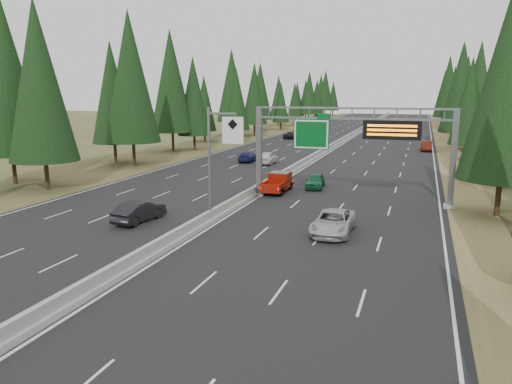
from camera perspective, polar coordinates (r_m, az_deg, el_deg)
road at (r=87.85m, az=9.34°, el=5.31°), size 32.00×260.00×0.08m
shoulder_right at (r=86.85m, az=21.04°, el=4.63°), size 3.60×260.00×0.06m
shoulder_left at (r=92.34m, az=-1.67°, el=5.74°), size 3.60×260.00×0.06m
median_barrier at (r=87.81m, az=9.35°, el=5.55°), size 0.70×260.00×0.85m
sign_gantry at (r=41.63m, az=11.66°, el=5.86°), size 16.75×0.98×7.80m
hov_sign_pole at (r=34.22m, az=-4.49°, el=4.00°), size 2.80×0.50×8.00m
tree_row_right at (r=86.01m, az=24.12°, el=10.71°), size 11.49×240.68×18.48m
tree_row_left at (r=79.73m, az=-8.45°, el=11.26°), size 11.99×238.36×18.80m
silver_minivan at (r=32.71m, az=8.83°, el=-3.44°), size 2.46×5.30×1.47m
red_pickup at (r=46.01m, az=2.62°, el=1.26°), size 1.88×5.26×1.71m
car_ahead_green at (r=47.97m, az=6.78°, el=1.30°), size 2.03×4.19×1.38m
car_ahead_dkred at (r=82.13m, az=18.90°, el=4.98°), size 1.68×4.52×1.48m
car_ahead_dkgrey at (r=104.55m, az=16.15°, el=6.37°), size 2.09×4.87×1.40m
car_ahead_white at (r=118.16m, az=13.16°, el=7.01°), size 2.36×4.69×1.27m
car_ahead_far at (r=129.21m, az=15.19°, el=7.33°), size 2.26×4.72×1.55m
car_onc_near at (r=36.13m, az=-13.20°, el=-2.17°), size 2.00×4.65×1.49m
car_onc_blue at (r=65.75m, az=-0.91°, el=4.07°), size 2.10×4.61×1.31m
car_onc_white at (r=63.70m, az=1.32°, el=3.96°), size 2.02×4.73×1.59m
car_onc_far at (r=98.92m, az=4.01°, el=6.52°), size 2.55×5.09×1.38m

